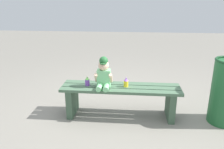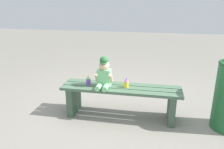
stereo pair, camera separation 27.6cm
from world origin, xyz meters
The scene contains 5 objects.
ground_plane centered at (0.00, 0.00, 0.00)m, with size 16.00×16.00×0.00m, color gray.
park_bench centered at (0.00, 0.00, 0.29)m, with size 1.56×0.38×0.42m.
child_figure centered at (-0.22, -0.03, 0.60)m, with size 0.23×0.27×0.40m.
sippy_cup_left centered at (-0.44, 0.00, 0.48)m, with size 0.06×0.06×0.12m.
sippy_cup_right centered at (0.07, 0.00, 0.48)m, with size 0.06×0.06×0.12m.
Camera 2 is at (0.41, -2.71, 1.53)m, focal length 36.13 mm.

